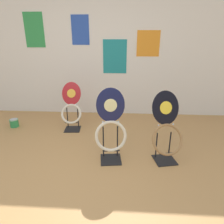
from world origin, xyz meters
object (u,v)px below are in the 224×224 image
toilet_seat_display_navy_moon (111,128)px  toilet_seat_display_crimson_swirl (71,108)px  paint_can (14,123)px  toilet_seat_display_jazz_black (166,130)px

toilet_seat_display_navy_moon → toilet_seat_display_crimson_swirl: bearing=128.7°
toilet_seat_display_crimson_swirl → toilet_seat_display_navy_moon: (0.77, -0.96, 0.09)m
toilet_seat_display_crimson_swirl → paint_can: size_ratio=5.34×
toilet_seat_display_navy_moon → paint_can: size_ratio=6.35×
toilet_seat_display_jazz_black → paint_can: 2.81m
toilet_seat_display_crimson_swirl → paint_can: bearing=179.0°
toilet_seat_display_crimson_swirl → toilet_seat_display_jazz_black: (1.51, -0.90, 0.05)m
toilet_seat_display_navy_moon → toilet_seat_display_jazz_black: bearing=5.1°
toilet_seat_display_navy_moon → paint_can: 2.18m
toilet_seat_display_navy_moon → paint_can: bearing=152.7°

